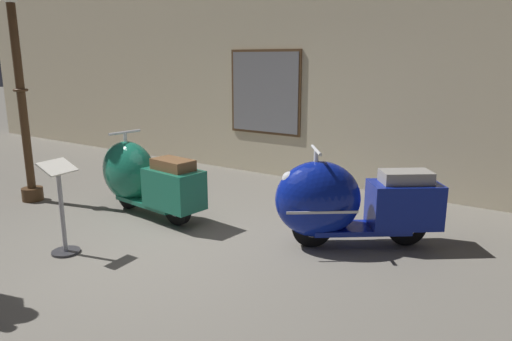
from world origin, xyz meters
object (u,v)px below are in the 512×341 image
at_px(scooter_0, 142,177).
at_px(lamppost, 21,97).
at_px(info_stanchion, 62,216).
at_px(scooter_1, 344,202).

distance_m(scooter_0, lamppost, 2.01).
xyz_separation_m(scooter_0, info_stanchion, (0.30, -1.33, -0.08)).
relative_size(scooter_0, lamppost, 0.60).
bearing_deg(info_stanchion, scooter_0, 102.61).
bearing_deg(scooter_0, lamppost, 22.08).
xyz_separation_m(scooter_1, lamppost, (-4.24, -0.91, 0.95)).
height_order(scooter_0, info_stanchion, scooter_0).
xyz_separation_m(scooter_1, info_stanchion, (-2.25, -1.76, -0.08)).
relative_size(scooter_0, info_stanchion, 1.80).
bearing_deg(lamppost, scooter_0, 15.76).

